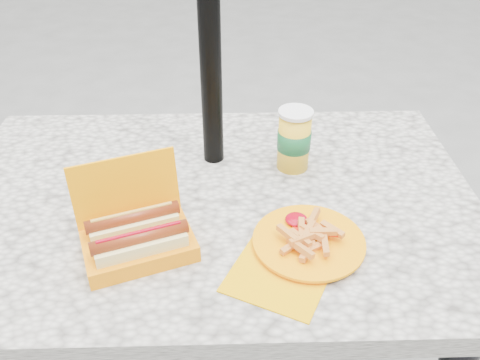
{
  "coord_description": "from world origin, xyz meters",
  "views": [
    {
      "loc": [
        0.04,
        -0.92,
        1.45
      ],
      "look_at": [
        0.06,
        -0.01,
        0.8
      ],
      "focal_mm": 38.0,
      "sensor_mm": 36.0,
      "label": 1
    }
  ],
  "objects_px": {
    "fries_plate": "(306,243)",
    "soda_cup": "(294,140)",
    "hotdog_box": "(137,236)",
    "umbrella_pole": "(209,20)"
  },
  "relations": [
    {
      "from": "umbrella_pole",
      "to": "soda_cup",
      "type": "distance_m",
      "value": 0.34
    },
    {
      "from": "hotdog_box",
      "to": "soda_cup",
      "type": "bearing_deg",
      "value": 20.94
    },
    {
      "from": "fries_plate",
      "to": "soda_cup",
      "type": "xyz_separation_m",
      "value": [
        0.01,
        0.29,
        0.06
      ]
    },
    {
      "from": "soda_cup",
      "to": "fries_plate",
      "type": "bearing_deg",
      "value": -91.05
    },
    {
      "from": "umbrella_pole",
      "to": "hotdog_box",
      "type": "xyz_separation_m",
      "value": [
        -0.14,
        -0.33,
        -0.31
      ]
    },
    {
      "from": "umbrella_pole",
      "to": "hotdog_box",
      "type": "distance_m",
      "value": 0.48
    },
    {
      "from": "hotdog_box",
      "to": "fries_plate",
      "type": "bearing_deg",
      "value": -19.87
    },
    {
      "from": "hotdog_box",
      "to": "soda_cup",
      "type": "xyz_separation_m",
      "value": [
        0.34,
        0.29,
        0.04
      ]
    },
    {
      "from": "hotdog_box",
      "to": "soda_cup",
      "type": "distance_m",
      "value": 0.45
    },
    {
      "from": "fries_plate",
      "to": "hotdog_box",
      "type": "bearing_deg",
      "value": 179.95
    }
  ]
}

